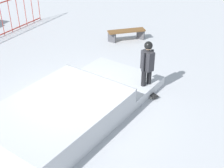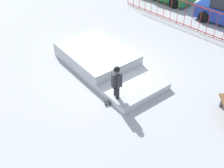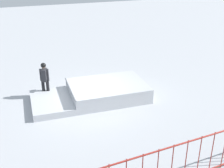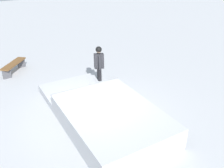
# 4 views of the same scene
# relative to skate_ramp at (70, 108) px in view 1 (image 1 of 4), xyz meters

# --- Properties ---
(ground_plane) EXTENTS (60.00, 60.00, 0.00)m
(ground_plane) POSITION_rel_skate_ramp_xyz_m (0.56, 0.08, -0.32)
(ground_plane) COLOR #B7BABF
(skate_ramp) EXTENTS (5.53, 2.88, 0.74)m
(skate_ramp) POSITION_rel_skate_ramp_xyz_m (0.00, 0.00, 0.00)
(skate_ramp) COLOR silver
(skate_ramp) RESTS_ON ground
(skater) EXTENTS (0.42, 0.43, 1.73)m
(skater) POSITION_rel_skate_ramp_xyz_m (2.29, -1.16, 0.69)
(skater) COLOR black
(skater) RESTS_ON ground
(skateboard) EXTENTS (0.50, 0.81, 0.09)m
(skateboard) POSITION_rel_skate_ramp_xyz_m (2.26, -1.26, -0.24)
(skateboard) COLOR black
(skateboard) RESTS_ON ground
(park_bench) EXTENTS (1.45, 1.38, 0.48)m
(park_bench) POSITION_rel_skate_ramp_xyz_m (5.66, 1.48, 0.04)
(park_bench) COLOR brown
(park_bench) RESTS_ON ground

